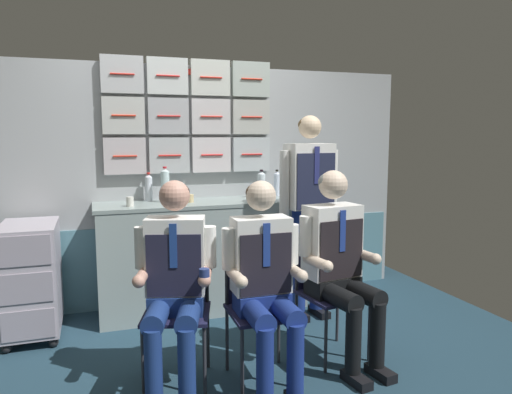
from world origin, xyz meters
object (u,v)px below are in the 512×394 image
Objects in this scene: crew_member_by_counter at (339,257)px; water_bottle_blue_cap at (261,184)px; folding_chair_by_counter at (325,279)px; crew_member_standing at (309,198)px; crew_member_left at (175,276)px; folding_chair_left at (178,295)px; crew_member_right at (265,275)px; paper_cup_blue at (130,201)px; folding_chair_right at (257,294)px; service_trolley at (31,276)px.

crew_member_by_counter is 1.40m from water_bottle_blue_cap.
water_bottle_blue_cap is (-0.06, 1.19, 0.56)m from folding_chair_by_counter.
folding_chair_by_counter is 0.65× the size of crew_member_by_counter.
folding_chair_by_counter is 0.83m from crew_member_standing.
crew_member_by_counter reaches higher than folding_chair_by_counter.
crew_member_left reaches higher than folding_chair_by_counter.
crew_member_by_counter reaches higher than folding_chair_left.
folding_chair_left is 0.59m from crew_member_right.
water_bottle_blue_cap is 3.31× the size of paper_cup_blue.
crew_member_by_counter is at bearing -100.53° from crew_member_standing.
crew_member_standing reaches higher than folding_chair_by_counter.
crew_member_left is 0.56m from folding_chair_right.
folding_chair_left is at bearing 148.09° from crew_member_right.
crew_member_standing is (0.15, 0.80, 0.29)m from crew_member_by_counter.
folding_chair_left is 1.04m from folding_chair_by_counter.
service_trolley is at bearing 129.15° from crew_member_left.
folding_chair_right is at bearing 179.17° from crew_member_by_counter.
crew_member_left is at bearing -127.27° from water_bottle_blue_cap.
service_trolley is at bearing 151.15° from crew_member_by_counter.
crew_member_standing is at bearing 47.41° from folding_chair_right.
crew_member_standing is (0.17, 0.64, 0.49)m from folding_chair_by_counter.
folding_chair_right is 0.58m from folding_chair_by_counter.
folding_chair_left is 1.00× the size of folding_chair_by_counter.
service_trolley is 0.69× the size of crew_member_left.
crew_member_left reaches higher than service_trolley.
water_bottle_blue_cap is (0.50, 1.50, 0.39)m from crew_member_right.
water_bottle_blue_cap is at bearing 6.81° from service_trolley.
folding_chair_left is 1.65m from water_bottle_blue_cap.
crew_member_by_counter is 0.86m from crew_member_standing.
folding_chair_left is 0.65× the size of crew_member_by_counter.
folding_chair_right is 0.61m from crew_member_by_counter.
folding_chair_right is 3.30× the size of water_bottle_blue_cap.
folding_chair_right is 0.50× the size of crew_member_standing.
folding_chair_left is 0.67× the size of crew_member_left.
crew_member_right is at bearing -165.34° from crew_member_by_counter.
crew_member_left is 1.00× the size of crew_member_right.
folding_chair_left and folding_chair_right have the same top height.
folding_chair_right is (0.48, -0.14, 0.00)m from folding_chair_left.
crew_member_by_counter is 16.74× the size of paper_cup_blue.
crew_member_standing is at bearing -8.20° from service_trolley.
folding_chair_left is at bearing -129.41° from water_bottle_blue_cap.
crew_member_right is at bearing -41.36° from service_trolley.
folding_chair_left is 0.24m from crew_member_left.
service_trolley is 1.03× the size of folding_chair_right.
folding_chair_by_counter is at bearing -87.33° from water_bottle_blue_cap.
service_trolley is 1.03× the size of folding_chair_left.
folding_chair_by_counter is 10.93× the size of paper_cup_blue.
folding_chair_by_counter is 0.25m from crew_member_by_counter.
crew_member_right reaches higher than folding_chair_right.
water_bottle_blue_cap reaches higher than folding_chair_by_counter.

